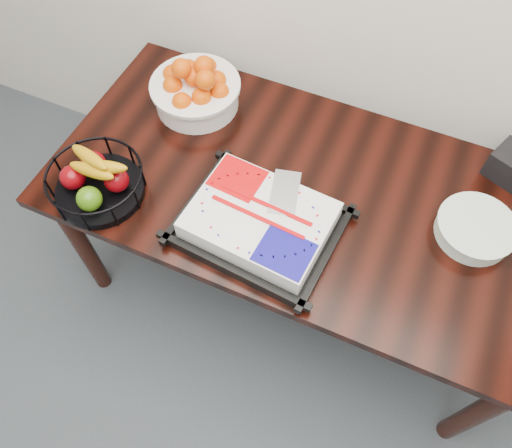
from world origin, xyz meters
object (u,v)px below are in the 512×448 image
at_px(table, 303,203).
at_px(fruit_basket, 96,181).
at_px(cake_tray, 260,222).
at_px(plate_stack, 475,229).
at_px(tangerine_bowl, 195,86).

bearing_deg(table, fruit_basket, -154.72).
height_order(cake_tray, plate_stack, cake_tray).
distance_m(tangerine_bowl, fruit_basket, 0.53).
height_order(cake_tray, tangerine_bowl, tangerine_bowl).
bearing_deg(fruit_basket, plate_stack, 16.46).
height_order(tangerine_bowl, plate_stack, tangerine_bowl).
relative_size(tangerine_bowl, fruit_basket, 1.06).
bearing_deg(cake_tray, plate_stack, 22.54).
height_order(table, fruit_basket, fruit_basket).
bearing_deg(plate_stack, tangerine_bowl, 171.90).
xyz_separation_m(tangerine_bowl, plate_stack, (1.10, -0.16, -0.06)).
height_order(fruit_basket, plate_stack, fruit_basket).
height_order(table, plate_stack, plate_stack).
xyz_separation_m(table, cake_tray, (-0.08, -0.22, 0.13)).
relative_size(fruit_basket, plate_stack, 1.26).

